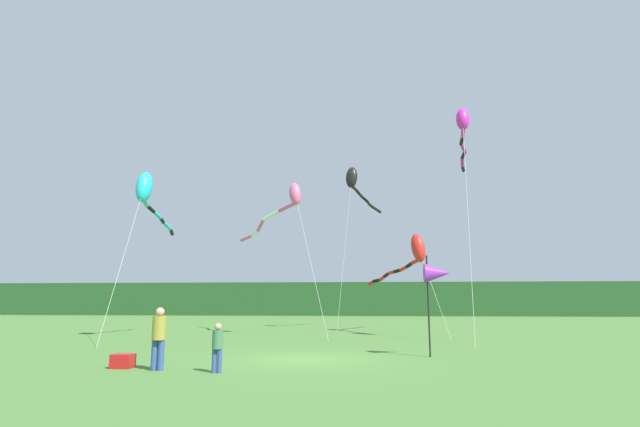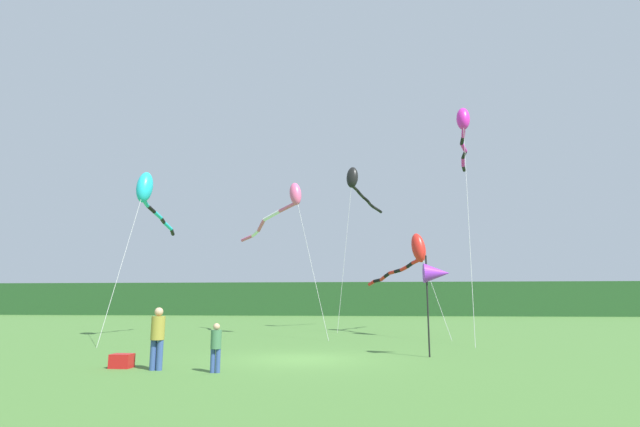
{
  "view_description": "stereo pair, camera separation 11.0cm",
  "coord_description": "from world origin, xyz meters",
  "px_view_note": "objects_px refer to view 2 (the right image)",
  "views": [
    {
      "loc": [
        2.07,
        -16.39,
        1.93
      ],
      "look_at": [
        0.0,
        6.0,
        5.96
      ],
      "focal_mm": 27.14,
      "sensor_mm": 36.0,
      "label": 1
    },
    {
      "loc": [
        2.18,
        -16.38,
        1.93
      ],
      "look_at": [
        0.0,
        6.0,
        5.96
      ],
      "focal_mm": 27.14,
      "sensor_mm": 36.0,
      "label": 2
    }
  ],
  "objects_px": {
    "person_child": "(216,345)",
    "cooler_box": "(122,361)",
    "person_adult": "(158,335)",
    "kite_cyan": "(147,192)",
    "banner_flag_pole": "(436,274)",
    "kite_red": "(413,253)",
    "kite_rainbow": "(285,205)",
    "kite_black": "(355,183)",
    "kite_magenta": "(463,126)"
  },
  "relations": [
    {
      "from": "cooler_box",
      "to": "person_adult",
      "type": "bearing_deg",
      "value": -17.03
    },
    {
      "from": "person_adult",
      "to": "kite_cyan",
      "type": "xyz_separation_m",
      "value": [
        -5.51,
        10.23,
        6.53
      ]
    },
    {
      "from": "person_adult",
      "to": "banner_flag_pole",
      "type": "relative_size",
      "value": 0.49
    },
    {
      "from": "banner_flag_pole",
      "to": "kite_cyan",
      "type": "xyz_separation_m",
      "value": [
        -13.82,
        6.29,
        4.66
      ]
    },
    {
      "from": "person_adult",
      "to": "cooler_box",
      "type": "xyz_separation_m",
      "value": [
        -1.19,
        0.36,
        -0.76
      ]
    },
    {
      "from": "person_child",
      "to": "banner_flag_pole",
      "type": "distance_m",
      "value": 8.06
    },
    {
      "from": "kite_rainbow",
      "to": "kite_cyan",
      "type": "bearing_deg",
      "value": -154.62
    },
    {
      "from": "person_adult",
      "to": "cooler_box",
      "type": "distance_m",
      "value": 1.46
    },
    {
      "from": "kite_cyan",
      "to": "person_adult",
      "type": "bearing_deg",
      "value": -61.7
    },
    {
      "from": "kite_black",
      "to": "kite_rainbow",
      "type": "height_order",
      "value": "kite_black"
    },
    {
      "from": "banner_flag_pole",
      "to": "kite_black",
      "type": "relative_size",
      "value": 0.32
    },
    {
      "from": "kite_black",
      "to": "kite_cyan",
      "type": "bearing_deg",
      "value": -142.27
    },
    {
      "from": "cooler_box",
      "to": "kite_rainbow",
      "type": "distance_m",
      "value": 15.09
    },
    {
      "from": "person_adult",
      "to": "kite_cyan",
      "type": "height_order",
      "value": "kite_cyan"
    },
    {
      "from": "person_adult",
      "to": "banner_flag_pole",
      "type": "distance_m",
      "value": 9.39
    },
    {
      "from": "person_adult",
      "to": "kite_rainbow",
      "type": "bearing_deg",
      "value": 84.69
    },
    {
      "from": "kite_black",
      "to": "kite_red",
      "type": "bearing_deg",
      "value": -59.18
    },
    {
      "from": "kite_red",
      "to": "kite_rainbow",
      "type": "distance_m",
      "value": 7.72
    },
    {
      "from": "person_adult",
      "to": "kite_cyan",
      "type": "relative_size",
      "value": 0.19
    },
    {
      "from": "banner_flag_pole",
      "to": "kite_black",
      "type": "xyz_separation_m",
      "value": [
        -3.12,
        14.57,
        6.95
      ]
    },
    {
      "from": "banner_flag_pole",
      "to": "kite_magenta",
      "type": "xyz_separation_m",
      "value": [
        3.08,
        9.02,
        8.67
      ]
    },
    {
      "from": "cooler_box",
      "to": "kite_cyan",
      "type": "bearing_deg",
      "value": 113.66
    },
    {
      "from": "person_adult",
      "to": "person_child",
      "type": "bearing_deg",
      "value": -9.01
    },
    {
      "from": "kite_rainbow",
      "to": "kite_cyan",
      "type": "distance_m",
      "value": 7.48
    },
    {
      "from": "cooler_box",
      "to": "banner_flag_pole",
      "type": "relative_size",
      "value": 0.17
    },
    {
      "from": "person_adult",
      "to": "kite_red",
      "type": "xyz_separation_m",
      "value": [
        8.41,
        13.14,
        3.48
      ]
    },
    {
      "from": "cooler_box",
      "to": "kite_rainbow",
      "type": "bearing_deg",
      "value": 79.45
    },
    {
      "from": "person_child",
      "to": "kite_red",
      "type": "bearing_deg",
      "value": 63.72
    },
    {
      "from": "kite_magenta",
      "to": "banner_flag_pole",
      "type": "bearing_deg",
      "value": -108.83
    },
    {
      "from": "cooler_box",
      "to": "person_child",
      "type": "bearing_deg",
      "value": -12.28
    },
    {
      "from": "kite_rainbow",
      "to": "kite_red",
      "type": "bearing_deg",
      "value": -2.39
    },
    {
      "from": "banner_flag_pole",
      "to": "person_child",
      "type": "bearing_deg",
      "value": -147.11
    },
    {
      "from": "person_adult",
      "to": "kite_cyan",
      "type": "bearing_deg",
      "value": 118.3
    },
    {
      "from": "person_adult",
      "to": "kite_magenta",
      "type": "relative_size",
      "value": 0.14
    },
    {
      "from": "person_child",
      "to": "kite_black",
      "type": "height_order",
      "value": "kite_black"
    },
    {
      "from": "banner_flag_pole",
      "to": "kite_rainbow",
      "type": "xyz_separation_m",
      "value": [
        -7.07,
        9.49,
        4.5
      ]
    },
    {
      "from": "banner_flag_pole",
      "to": "kite_rainbow",
      "type": "relative_size",
      "value": 0.41
    },
    {
      "from": "kite_black",
      "to": "person_child",
      "type": "bearing_deg",
      "value": -100.3
    },
    {
      "from": "kite_red",
      "to": "kite_magenta",
      "type": "distance_m",
      "value": 7.67
    },
    {
      "from": "person_child",
      "to": "cooler_box",
      "type": "bearing_deg",
      "value": 167.72
    },
    {
      "from": "person_adult",
      "to": "kite_rainbow",
      "type": "relative_size",
      "value": 0.2
    },
    {
      "from": "kite_magenta",
      "to": "cooler_box",
      "type": "bearing_deg",
      "value": -134.95
    },
    {
      "from": "kite_red",
      "to": "kite_rainbow",
      "type": "height_order",
      "value": "kite_rainbow"
    },
    {
      "from": "kite_black",
      "to": "kite_red",
      "type": "height_order",
      "value": "kite_black"
    },
    {
      "from": "kite_rainbow",
      "to": "banner_flag_pole",
      "type": "bearing_deg",
      "value": -53.35
    },
    {
      "from": "kite_red",
      "to": "kite_magenta",
      "type": "relative_size",
      "value": 0.48
    },
    {
      "from": "cooler_box",
      "to": "kite_black",
      "type": "bearing_deg",
      "value": 70.62
    },
    {
      "from": "person_child",
      "to": "kite_cyan",
      "type": "relative_size",
      "value": 0.15
    },
    {
      "from": "kite_black",
      "to": "kite_rainbow",
      "type": "distance_m",
      "value": 6.88
    },
    {
      "from": "person_child",
      "to": "kite_magenta",
      "type": "height_order",
      "value": "kite_magenta"
    }
  ]
}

